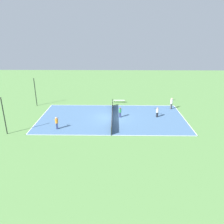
% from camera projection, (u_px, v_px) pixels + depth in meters
% --- Properties ---
extents(ground_plane, '(80.00, 80.00, 0.00)m').
position_uv_depth(ground_plane, '(112.00, 118.00, 31.00)').
color(ground_plane, '#60934C').
extents(court_surface, '(11.18, 20.46, 0.02)m').
position_uv_depth(court_surface, '(112.00, 118.00, 30.99)').
color(court_surface, '#4C729E').
rests_on(court_surface, ground_plane).
extents(tennis_net, '(10.98, 0.10, 1.06)m').
position_uv_depth(tennis_net, '(112.00, 114.00, 30.80)').
color(tennis_net, black).
rests_on(tennis_net, court_surface).
extents(bench, '(0.36, 1.91, 0.45)m').
position_uv_depth(bench, '(119.00, 100.00, 37.43)').
color(bench, silver).
rests_on(bench, ground_plane).
extents(player_far_green, '(0.46, 0.46, 1.49)m').
position_uv_depth(player_far_green, '(120.00, 112.00, 30.92)').
color(player_far_green, navy).
rests_on(player_far_green, court_surface).
extents(player_near_white, '(0.83, 0.94, 1.84)m').
position_uv_depth(player_near_white, '(172.00, 103.00, 34.08)').
color(player_near_white, '#4C4C51').
rests_on(player_near_white, court_surface).
extents(player_center_orange, '(0.97, 0.44, 1.60)m').
position_uv_depth(player_center_orange, '(57.00, 122.00, 27.20)').
color(player_center_orange, navy).
rests_on(player_center_orange, court_surface).
extents(player_far_white, '(0.99, 0.62, 1.41)m').
position_uv_depth(player_far_white, '(157.00, 112.00, 31.04)').
color(player_far_white, black).
rests_on(player_far_white, court_surface).
extents(tennis_ball_near_net, '(0.07, 0.07, 0.07)m').
position_uv_depth(tennis_ball_near_net, '(156.00, 109.00, 34.19)').
color(tennis_ball_near_net, '#CCE033').
rests_on(tennis_ball_near_net, court_surface).
extents(tennis_ball_right_alley, '(0.07, 0.07, 0.07)m').
position_uv_depth(tennis_ball_right_alley, '(54.00, 119.00, 30.35)').
color(tennis_ball_right_alley, '#CCE033').
rests_on(tennis_ball_right_alley, court_surface).
extents(tennis_ball_midcourt, '(0.07, 0.07, 0.07)m').
position_uv_depth(tennis_ball_midcourt, '(105.00, 106.00, 35.69)').
color(tennis_ball_midcourt, '#CCE033').
rests_on(tennis_ball_midcourt, court_surface).
extents(tennis_ball_left_sideline, '(0.07, 0.07, 0.07)m').
position_uv_depth(tennis_ball_left_sideline, '(138.00, 108.00, 34.87)').
color(tennis_ball_left_sideline, '#CCE033').
rests_on(tennis_ball_left_sideline, court_surface).
extents(fence_post_back_left, '(0.12, 0.12, 4.57)m').
position_uv_depth(fence_post_back_left, '(4.00, 116.00, 25.41)').
color(fence_post_back_left, black).
rests_on(fence_post_back_left, ground_plane).
extents(fence_post_back_right, '(0.12, 0.12, 4.57)m').
position_uv_depth(fence_post_back_right, '(35.00, 92.00, 35.33)').
color(fence_post_back_right, black).
rests_on(fence_post_back_right, ground_plane).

